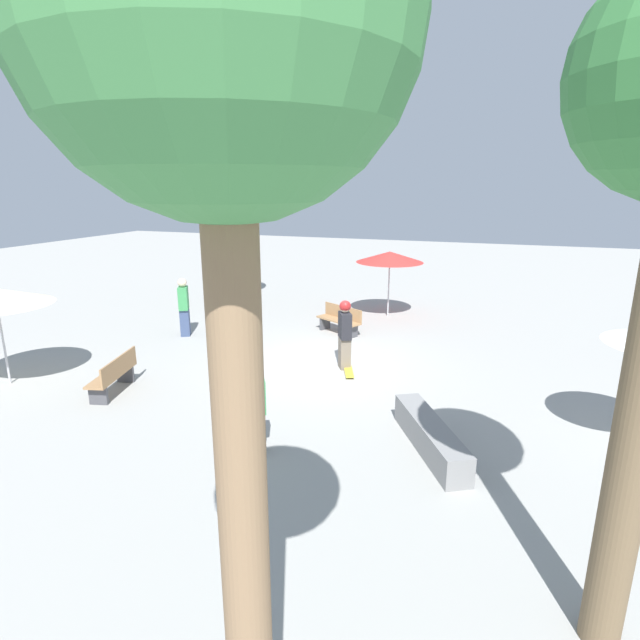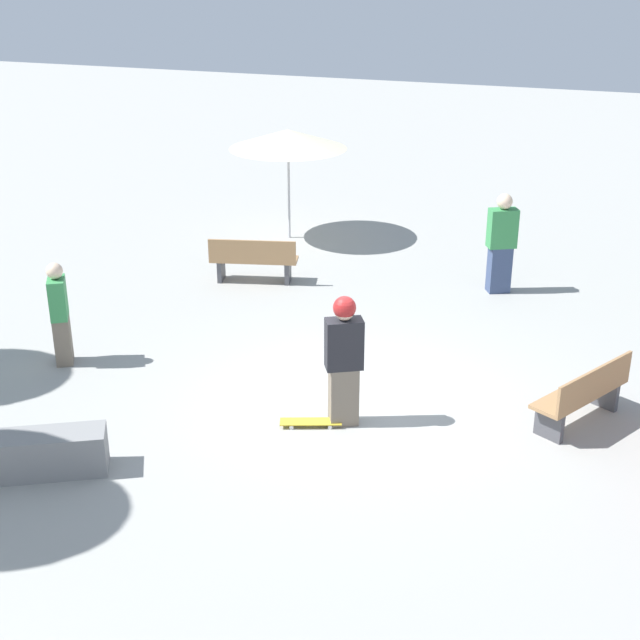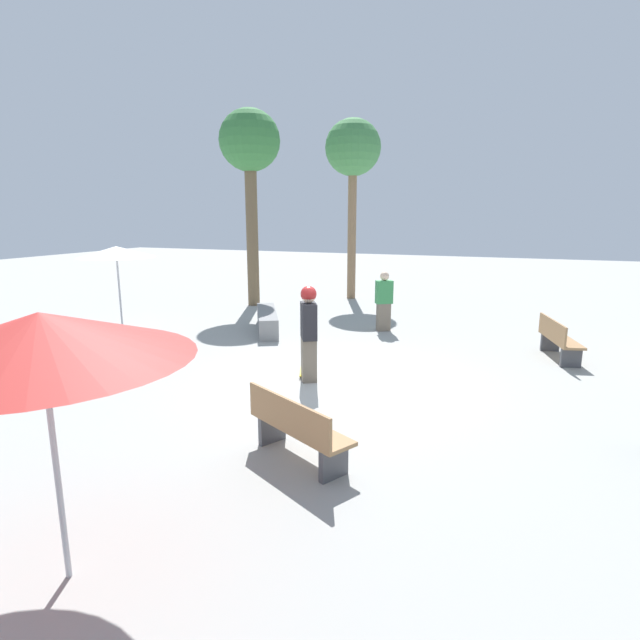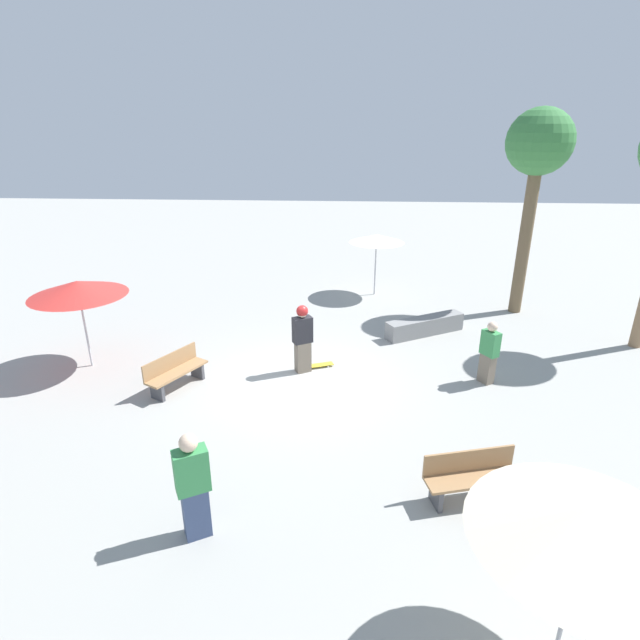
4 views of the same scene
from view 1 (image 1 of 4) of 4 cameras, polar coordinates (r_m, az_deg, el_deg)
The scene contains 11 objects.
ground_plane at distance 12.97m, azimuth 0.55°, elevation -5.23°, with size 60.00×60.00×0.00m, color #9E9E99.
skater_main at distance 12.52m, azimuth 2.86°, elevation -1.40°, with size 0.54×0.46×1.77m.
skateboard at distance 12.42m, azimuth 3.31°, elevation -5.92°, with size 0.82×0.47×0.07m.
concrete_ledge at distance 9.22m, azimuth 12.46°, elevation -12.83°, with size 2.42×1.63×0.52m.
bench_near at distance 15.64m, azimuth 2.27°, elevation 0.01°, with size 1.16×1.61×0.85m.
bench_far at distance 12.11m, azimuth -22.47°, elevation -5.83°, with size 1.66×0.83×0.85m.
shade_umbrella_red at distance 17.52m, azimuth 7.98°, elevation 7.15°, with size 2.33×2.33×2.30m.
palm_tree_right at distance 19.02m, azimuth -10.61°, elevation 15.51°, with size 2.12×2.12×5.86m.
palm_tree_center_right at distance 2.72m, azimuth -11.20°, elevation 27.64°, with size 1.95×1.95×6.29m.
bystander_watching at distance 15.84m, azimuth -15.28°, elevation 1.43°, with size 0.56×0.47×1.80m.
bystander_far at distance 8.79m, azimuth -7.64°, elevation -10.23°, with size 0.43×0.49×1.57m.
Camera 1 is at (-11.50, -3.91, 4.56)m, focal length 28.00 mm.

